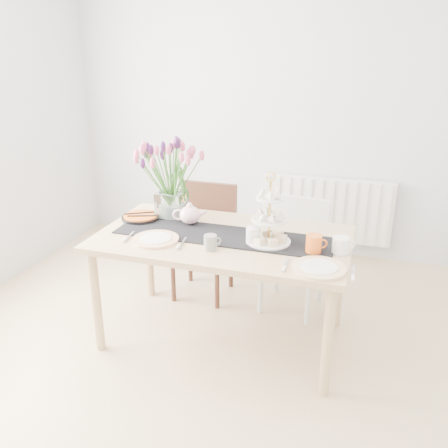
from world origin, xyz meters
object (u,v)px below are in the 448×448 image
(mug_orange, at_px, (314,244))
(tart_tin, at_px, (141,217))
(dining_table, at_px, (223,247))
(mug_grey, at_px, (210,243))
(teapot, at_px, (190,215))
(cream_jug, at_px, (341,245))
(plate_left, at_px, (156,239))
(tulip_vase, at_px, (170,166))
(radiator, at_px, (326,209))
(mug_white, at_px, (253,236))
(plate_right, at_px, (319,268))
(chair_brown, at_px, (206,231))
(chair_white, at_px, (296,246))
(cake_stand, at_px, (269,226))

(mug_orange, bearing_deg, tart_tin, 147.71)
(dining_table, height_order, mug_grey, mug_grey)
(mug_grey, bearing_deg, teapot, 85.29)
(dining_table, bearing_deg, cream_jug, -3.38)
(cream_jug, height_order, mug_orange, mug_orange)
(mug_orange, distance_m, plate_left, 0.97)
(tulip_vase, bearing_deg, radiator, 55.76)
(mug_orange, bearing_deg, cream_jug, -6.76)
(mug_white, distance_m, plate_right, 0.49)
(cream_jug, relative_size, mug_grey, 1.08)
(plate_left, bearing_deg, cream_jug, 7.74)
(tart_tin, distance_m, mug_orange, 1.24)
(radiator, xyz_separation_m, mug_white, (-0.28, -1.68, 0.35))
(dining_table, distance_m, plate_right, 0.71)
(tulip_vase, relative_size, plate_right, 2.30)
(chair_brown, bearing_deg, teapot, -82.60)
(mug_grey, relative_size, mug_white, 0.86)
(teapot, bearing_deg, radiator, 47.09)
(radiator, height_order, plate_left, plate_left)
(chair_brown, bearing_deg, plate_right, -42.58)
(radiator, height_order, chair_white, chair_white)
(cake_stand, xyz_separation_m, teapot, (-0.58, 0.15, -0.04))
(dining_table, xyz_separation_m, chair_brown, (-0.34, 0.61, -0.16))
(teapot, distance_m, tart_tin, 0.37)
(dining_table, bearing_deg, mug_white, -16.44)
(cream_jug, bearing_deg, teapot, 155.67)
(plate_left, height_order, plate_right, same)
(plate_right, bearing_deg, radiator, 94.48)
(dining_table, xyz_separation_m, chair_white, (0.38, 0.61, -0.19))
(teapot, bearing_deg, dining_table, -40.75)
(tulip_vase, relative_size, mug_orange, 6.09)
(tart_tin, xyz_separation_m, mug_orange, (1.22, -0.21, 0.04))
(chair_brown, bearing_deg, radiator, 50.61)
(chair_brown, height_order, cake_stand, cake_stand)
(dining_table, bearing_deg, radiator, 73.00)
(cake_stand, height_order, teapot, cake_stand)
(mug_grey, distance_m, mug_white, 0.27)
(teapot, relative_size, plate_left, 0.76)
(mug_grey, distance_m, plate_left, 0.38)
(chair_white, height_order, cake_stand, cake_stand)
(dining_table, height_order, cake_stand, cake_stand)
(tart_tin, relative_size, mug_orange, 2.40)
(radiator, distance_m, plate_left, 2.04)
(chair_brown, xyz_separation_m, teapot, (0.06, -0.48, 0.31))
(mug_grey, distance_m, plate_right, 0.66)
(cake_stand, bearing_deg, chair_white, 82.79)
(chair_brown, relative_size, plate_left, 3.00)
(chair_white, relative_size, mug_white, 7.73)
(teapot, bearing_deg, mug_grey, -68.39)
(mug_white, bearing_deg, cake_stand, 49.57)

